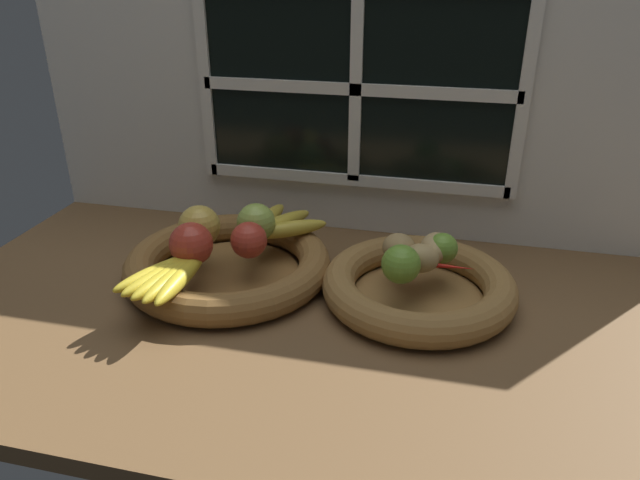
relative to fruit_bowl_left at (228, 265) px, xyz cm
name	(u,v)px	position (x,y,z in cm)	size (l,w,h in cm)	color
ground_plane	(324,300)	(18.85, -1.56, -4.21)	(140.00, 90.00, 3.00)	brown
back_wall	(357,102)	(18.85, 28.21, 25.17)	(140.00, 4.60, 55.00)	silver
fruit_bowl_left	(228,265)	(0.00, 0.00, 0.00)	(38.39, 38.39, 5.79)	brown
fruit_bowl_right	(418,287)	(35.38, 0.00, 0.01)	(33.77, 33.77, 5.79)	olive
apple_red_front	(191,244)	(-3.86, -6.40, 6.92)	(7.67, 7.67, 7.67)	#B73828
apple_golden_left	(199,226)	(-5.51, 0.83, 6.98)	(7.80, 7.80, 7.80)	gold
apple_red_right	(249,240)	(4.99, -1.67, 6.38)	(6.60, 6.60, 6.60)	#B73828
apple_green_back	(256,222)	(4.02, 5.31, 6.75)	(7.34, 7.34, 7.34)	#99B74C
banana_bunch_front	(171,274)	(-4.58, -13.21, 4.53)	(11.28, 19.19, 2.89)	gold
banana_bunch_back	(278,224)	(6.79, 9.97, 4.61)	(15.06, 16.80, 3.05)	gold
potato_large	(421,258)	(35.38, 0.00, 5.61)	(6.24, 4.95, 5.05)	tan
potato_back	(436,247)	(37.65, 5.00, 5.50)	(7.63, 5.48, 4.84)	tan
potato_oblong	(399,248)	(31.29, 3.18, 5.59)	(6.24, 5.82, 5.02)	#A38451
lime_near	(401,264)	(32.44, -4.41, 6.36)	(6.56, 6.56, 6.56)	#6B9E33
lime_far	(442,248)	(38.81, 4.41, 5.79)	(5.41, 5.41, 5.41)	#6B9E33
chili_pepper	(433,265)	(37.59, 1.12, 3.96)	(1.76, 1.76, 14.26)	red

